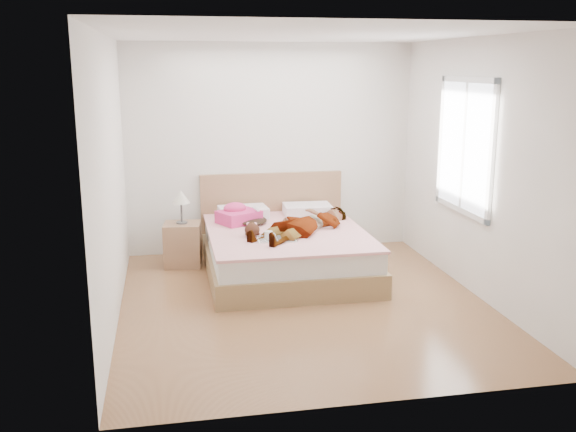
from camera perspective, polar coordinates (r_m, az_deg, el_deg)
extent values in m
plane|color=#55331A|center=(6.48, 1.42, -7.74)|extent=(4.00, 4.00, 0.00)
imported|color=white|center=(7.21, 1.53, -0.39)|extent=(1.58, 1.52, 0.22)
ellipsoid|color=black|center=(7.57, -3.42, -0.34)|extent=(0.49, 0.56, 0.07)
cube|color=silver|center=(7.50, -2.85, 0.62)|extent=(0.09, 0.09, 0.05)
plane|color=white|center=(6.06, 1.57, 15.88)|extent=(4.00, 4.00, 0.00)
plane|color=silver|center=(8.08, -1.54, 5.99)|extent=(3.60, 0.00, 3.60)
plane|color=silver|center=(4.24, 7.23, -0.80)|extent=(3.60, 0.00, 3.60)
plane|color=white|center=(6.02, -15.52, 3.00)|extent=(0.00, 4.00, 4.00)
plane|color=silver|center=(6.75, 16.63, 3.99)|extent=(0.00, 4.00, 4.00)
cube|color=white|center=(6.98, 15.44, 6.01)|extent=(0.02, 1.10, 1.30)
cube|color=silver|center=(6.46, 17.68, 5.33)|extent=(0.04, 0.06, 1.42)
cube|color=silver|center=(7.50, 13.50, 6.60)|extent=(0.04, 0.06, 1.42)
cube|color=silver|center=(7.09, 15.10, 0.56)|extent=(0.04, 1.22, 0.06)
cube|color=silver|center=(6.93, 15.79, 11.60)|extent=(0.04, 1.22, 0.06)
cube|color=silver|center=(6.97, 15.41, 6.01)|extent=(0.03, 0.04, 1.30)
cube|color=olive|center=(7.32, -0.15, -4.17)|extent=(1.78, 2.08, 0.26)
cube|color=silver|center=(7.25, -0.15, -2.36)|extent=(1.70, 2.00, 0.22)
cube|color=silver|center=(7.22, -0.15, -1.40)|extent=(1.74, 2.04, 0.03)
cube|color=#8A603F|center=(8.18, -1.46, 0.39)|extent=(1.80, 0.07, 1.00)
cube|color=silver|center=(7.83, -4.00, 0.34)|extent=(0.61, 0.44, 0.13)
cube|color=white|center=(7.96, 1.72, 0.58)|extent=(0.60, 0.43, 0.13)
cube|color=#D03885|center=(7.56, -4.39, -0.08)|extent=(0.57, 0.53, 0.15)
ellipsoid|color=#F94385|center=(7.58, -4.75, 0.71)|extent=(0.29, 0.23, 0.14)
cube|color=white|center=(6.83, -1.02, -2.07)|extent=(0.42, 0.29, 0.01)
cube|color=white|center=(6.82, -1.90, -2.03)|extent=(0.22, 0.28, 0.02)
cube|color=#2A2A2A|center=(6.85, -0.14, -1.97)|extent=(0.22, 0.28, 0.02)
cylinder|color=white|center=(6.81, -1.74, -1.76)|extent=(0.11, 0.11, 0.10)
torus|color=white|center=(6.79, -1.36, -1.76)|extent=(0.07, 0.04, 0.07)
cylinder|color=black|center=(6.79, -1.74, -1.43)|extent=(0.10, 0.10, 0.00)
ellipsoid|color=black|center=(6.96, -3.20, -1.24)|extent=(0.18, 0.20, 0.14)
ellipsoid|color=beige|center=(6.94, -3.20, -1.19)|extent=(0.10, 0.11, 0.07)
sphere|color=black|center=(7.06, -3.24, -0.95)|extent=(0.11, 0.11, 0.11)
sphere|color=#F8A2BD|center=(7.08, -3.57, -0.72)|extent=(0.04, 0.04, 0.04)
sphere|color=pink|center=(7.09, -2.95, -0.70)|extent=(0.04, 0.04, 0.04)
ellipsoid|color=black|center=(6.93, -3.68, -1.61)|extent=(0.05, 0.07, 0.03)
ellipsoid|color=black|center=(6.93, -2.68, -1.59)|extent=(0.05, 0.07, 0.03)
cube|color=brown|center=(7.68, -9.34, -2.51)|extent=(0.46, 0.42, 0.52)
cylinder|color=#515151|center=(7.61, -9.41, -0.58)|extent=(0.15, 0.15, 0.02)
cylinder|color=#474747|center=(7.58, -9.45, 0.39)|extent=(0.02, 0.02, 0.26)
cone|color=beige|center=(7.55, -9.50, 1.71)|extent=(0.23, 0.23, 0.15)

